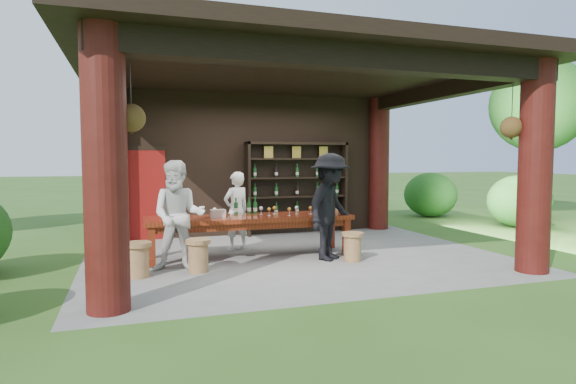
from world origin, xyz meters
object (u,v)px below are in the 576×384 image
object	(u,v)px
tasting_table	(250,222)
guest_woman	(179,216)
host	(236,211)
stool_near_left	(198,255)
stool_near_right	(352,246)
napkin_basket	(218,213)
guest_man	(330,207)
wine_shelf	(297,188)
stool_far_left	(138,259)

from	to	relation	value
tasting_table	guest_woman	size ratio (longest dim) A/B	2.12
tasting_table	host	bearing A→B (deg)	96.98
stool_near_left	host	distance (m)	2.01
stool_near_right	tasting_table	bearing A→B (deg)	149.27
napkin_basket	host	bearing A→B (deg)	58.22
tasting_table	stool_near_right	bearing A→B (deg)	-30.73
stool_near_right	host	bearing A→B (deg)	134.73
host	guest_woman	bearing A→B (deg)	27.90
guest_woman	guest_man	xyz separation A→B (m)	(2.62, -0.01, 0.06)
stool_near_right	host	world-z (taller)	host
wine_shelf	stool_near_left	world-z (taller)	wine_shelf
stool_near_right	stool_far_left	world-z (taller)	stool_far_left
guest_woman	stool_far_left	bearing A→B (deg)	-143.42
wine_shelf	napkin_basket	size ratio (longest dim) A/B	9.51
wine_shelf	guest_man	world-z (taller)	wine_shelf
guest_man	wine_shelf	bearing A→B (deg)	43.05
guest_man	stool_near_left	bearing A→B (deg)	146.61
stool_far_left	tasting_table	bearing A→B (deg)	26.21
tasting_table	stool_near_right	distance (m)	1.90
wine_shelf	host	world-z (taller)	wine_shelf
stool_near_left	stool_near_right	world-z (taller)	stool_near_left
wine_shelf	stool_near_left	size ratio (longest dim) A/B	4.74
guest_man	napkin_basket	xyz separation A→B (m)	(-1.87, 0.65, -0.12)
wine_shelf	guest_woman	world-z (taller)	wine_shelf
tasting_table	stool_near_left	xyz separation A→B (m)	(-1.07, -0.92, -0.36)
stool_near_left	stool_near_right	size ratio (longest dim) A/B	1.03
stool_near_left	guest_man	world-z (taller)	guest_man
stool_near_left	stool_far_left	size ratio (longest dim) A/B	0.98
stool_near_right	stool_far_left	xyz separation A→B (m)	(-3.58, -0.02, 0.02)
stool_near_right	guest_woman	world-z (taller)	guest_woman
stool_far_left	stool_near_right	bearing A→B (deg)	0.36
stool_near_right	napkin_basket	bearing A→B (deg)	157.93
host	guest_man	bearing A→B (deg)	111.39
wine_shelf	stool_near_left	xyz separation A→B (m)	(-2.79, -3.23, -0.82)
wine_shelf	stool_near_right	world-z (taller)	wine_shelf
tasting_table	guest_man	bearing A→B (deg)	-29.14
tasting_table	stool_far_left	xyz separation A→B (m)	(-1.98, -0.97, -0.35)
wine_shelf	stool_far_left	size ratio (longest dim) A/B	4.63
stool_near_left	tasting_table	bearing A→B (deg)	40.84
wine_shelf	stool_near_right	bearing A→B (deg)	-92.12
tasting_table	stool_far_left	distance (m)	2.23
wine_shelf	napkin_basket	xyz separation A→B (m)	(-2.32, -2.36, -0.27)
tasting_table	host	xyz separation A→B (m)	(-0.09, 0.76, 0.13)
stool_near_right	stool_far_left	bearing A→B (deg)	-179.64
guest_man	napkin_basket	distance (m)	1.99
host	napkin_basket	size ratio (longest dim) A/B	5.90
napkin_basket	guest_man	bearing A→B (deg)	-19.18
stool_near_right	guest_man	xyz separation A→B (m)	(-0.32, 0.24, 0.67)
wine_shelf	stool_far_left	world-z (taller)	wine_shelf
tasting_table	guest_woman	world-z (taller)	guest_woman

